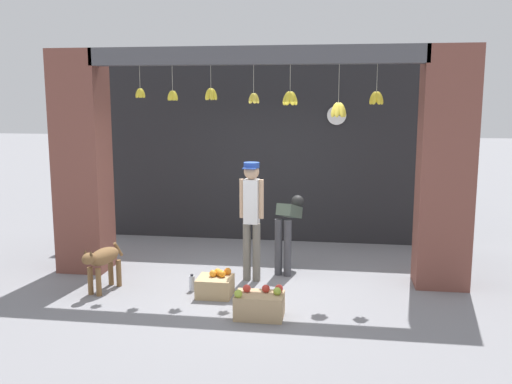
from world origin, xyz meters
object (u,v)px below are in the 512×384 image
dog (103,260)px  fruit_crate_apples (260,305)px  worker_stooping (288,224)px  shopkeeper (252,211)px  water_bottle (192,283)px  wall_clock (337,115)px  fruit_crate_oranges (216,285)px

dog → fruit_crate_apples: bearing=89.7°
worker_stooping → fruit_crate_apples: size_ratio=1.90×
shopkeeper → water_bottle: 1.27m
shopkeeper → water_bottle: shopkeeper is taller
worker_stooping → wall_clock: bearing=83.1°
shopkeeper → water_bottle: bearing=42.8°
fruit_crate_apples → fruit_crate_oranges: bearing=136.0°
shopkeeper → fruit_crate_oranges: size_ratio=3.76×
water_bottle → wall_clock: (1.84, 2.85, 2.14)m
fruit_crate_apples → worker_stooping: bearing=84.9°
dog → worker_stooping: worker_stooping is taller
fruit_crate_oranges → fruit_crate_apples: (0.67, -0.65, 0.01)m
dog → wall_clock: bearing=150.3°
fruit_crate_oranges → worker_stooping: bearing=55.4°
wall_clock → worker_stooping: bearing=-110.3°
fruit_crate_apples → water_bottle: (-1.02, 0.78, -0.05)m
dog → shopkeeper: size_ratio=0.48×
water_bottle → fruit_crate_oranges: bearing=-20.7°
fruit_crate_oranges → wall_clock: bearing=63.4°
fruit_crate_oranges → dog: bearing=-178.6°
water_bottle → wall_clock: wall_clock is taller
worker_stooping → wall_clock: size_ratio=3.10×
worker_stooping → shopkeeper: bearing=-118.6°
worker_stooping → wall_clock: (0.66, 1.77, 1.53)m
fruit_crate_apples → shopkeeper: bearing=102.7°
dog → water_bottle: size_ratio=3.48×
shopkeeper → worker_stooping: bearing=-127.1°
fruit_crate_oranges → wall_clock: 3.95m
shopkeeper → fruit_crate_oranges: shopkeeper is taller
wall_clock → fruit_crate_apples: bearing=-102.7°
shopkeeper → fruit_crate_apples: size_ratio=2.96×
dog → fruit_crate_oranges: dog is taller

